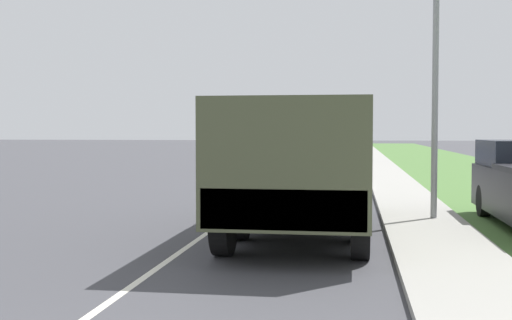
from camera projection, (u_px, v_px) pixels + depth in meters
ground_plane at (309, 161)px, 43.19m from camera, size 180.00×180.00×0.00m
lane_centre_stripe at (309, 161)px, 43.19m from camera, size 0.12×120.00×0.00m
sidewalk_right at (377, 161)px, 42.52m from camera, size 1.80×120.00×0.12m
grass_strip_right at (445, 162)px, 41.86m from camera, size 7.00×120.00×0.02m
military_truck at (302, 159)px, 12.80m from camera, size 2.56×7.33×2.60m
car_nearest_ahead at (330, 168)px, 22.95m from camera, size 1.82×4.10×1.67m
car_second_ahead at (259, 157)px, 32.87m from camera, size 1.74×4.10×1.61m
car_third_ahead at (332, 152)px, 41.36m from camera, size 1.90×4.54×1.54m
lamp_post at (427, 21)px, 14.30m from camera, size 1.69×0.24×7.46m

